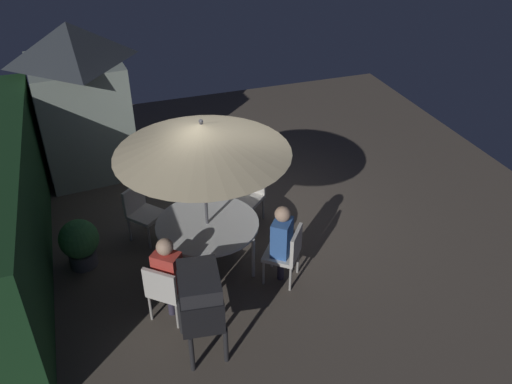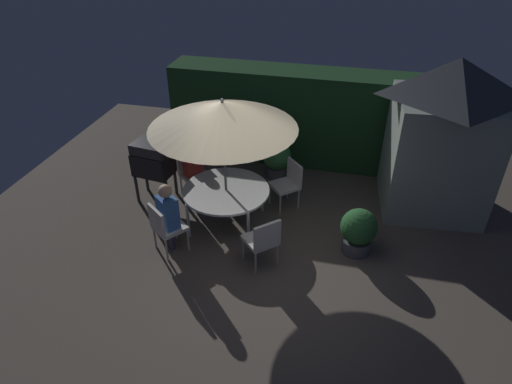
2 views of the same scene
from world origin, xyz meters
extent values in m
plane|color=brown|center=(0.00, 0.00, 0.00)|extent=(11.00, 11.00, 0.00)
cube|color=#193D1E|center=(0.00, 3.50, 1.01)|extent=(5.51, 0.90, 2.01)
cube|color=gray|center=(2.71, 2.24, 1.08)|extent=(1.85, 1.71, 2.16)
pyramid|color=#33383D|center=(2.71, 2.24, 2.50)|extent=(1.97, 1.81, 0.67)
cube|color=slate|center=(2.65, 3.03, 0.84)|extent=(0.73, 0.09, 1.68)
cylinder|color=white|center=(-0.83, 0.78, 0.71)|extent=(1.51, 1.51, 0.04)
cylinder|color=beige|center=(-1.36, 0.25, 0.34)|extent=(0.05, 0.05, 0.69)
cylinder|color=beige|center=(-0.30, 0.25, 0.34)|extent=(0.05, 0.05, 0.69)
cylinder|color=beige|center=(-1.36, 1.31, 0.34)|extent=(0.05, 0.05, 0.69)
cylinder|color=beige|center=(-0.30, 1.31, 0.34)|extent=(0.05, 0.05, 0.69)
cylinder|color=#4C4C51|center=(-0.83, 0.78, 1.16)|extent=(0.04, 0.04, 2.32)
cone|color=beige|center=(-0.83, 0.78, 2.11)|extent=(2.39, 2.39, 0.43)
sphere|color=#4C4C51|center=(-0.83, 0.78, 2.35)|extent=(0.06, 0.06, 0.06)
cube|color=black|center=(-2.40, 1.27, 0.78)|extent=(0.76, 0.59, 0.45)
cube|color=#2B2B2E|center=(-2.40, 1.27, 1.10)|extent=(0.72, 0.56, 0.20)
cylinder|color=#262628|center=(-2.71, 1.06, 0.28)|extent=(0.06, 0.06, 0.55)
cylinder|color=#262628|center=(-2.09, 1.06, 0.28)|extent=(0.06, 0.06, 0.55)
cylinder|color=#262628|center=(-2.71, 1.48, 0.28)|extent=(0.06, 0.06, 0.55)
cylinder|color=#262628|center=(-2.09, 1.48, 0.28)|extent=(0.06, 0.06, 0.55)
cube|color=silver|center=(-1.71, 1.53, 0.45)|extent=(0.65, 0.65, 0.06)
cube|color=silver|center=(-1.87, 1.67, 0.68)|extent=(0.34, 0.38, 0.45)
cylinder|color=#AFABA3|center=(-1.73, 1.81, 0.23)|extent=(0.04, 0.04, 0.45)
cylinder|color=#AFABA3|center=(-1.99, 1.51, 0.23)|extent=(0.04, 0.04, 0.45)
cylinder|color=#AFABA3|center=(-1.43, 1.55, 0.23)|extent=(0.04, 0.04, 0.45)
cylinder|color=#AFABA3|center=(-1.69, 1.25, 0.23)|extent=(0.04, 0.04, 0.45)
cube|color=silver|center=(-1.53, -0.11, 0.45)|extent=(0.65, 0.65, 0.06)
cube|color=silver|center=(-1.66, -0.28, 0.68)|extent=(0.39, 0.32, 0.45)
cylinder|color=#AFABA3|center=(-1.81, -0.14, 0.23)|extent=(0.04, 0.04, 0.45)
cylinder|color=#AFABA3|center=(-1.50, -0.39, 0.23)|extent=(0.04, 0.04, 0.45)
cylinder|color=#AFABA3|center=(-1.56, 0.17, 0.23)|extent=(0.04, 0.04, 0.45)
cylinder|color=#AFABA3|center=(-1.25, -0.08, 0.23)|extent=(0.04, 0.04, 0.45)
cube|color=silver|center=(-0.02, -0.09, 0.45)|extent=(0.65, 0.65, 0.06)
cube|color=silver|center=(0.12, -0.24, 0.68)|extent=(0.37, 0.35, 0.45)
cylinder|color=#AFABA3|center=(-0.03, -0.37, 0.23)|extent=(0.04, 0.04, 0.45)
cylinder|color=#AFABA3|center=(0.26, -0.09, 0.23)|extent=(0.04, 0.04, 0.45)
cylinder|color=#AFABA3|center=(-0.30, -0.08, 0.23)|extent=(0.04, 0.04, 0.45)
cylinder|color=#AFABA3|center=(-0.01, 0.20, 0.23)|extent=(0.04, 0.04, 0.45)
cube|color=silver|center=(0.06, 1.56, 0.45)|extent=(0.65, 0.65, 0.06)
cube|color=silver|center=(0.22, 1.70, 0.68)|extent=(0.34, 0.38, 0.45)
cylinder|color=#AFABA3|center=(0.34, 1.54, 0.23)|extent=(0.04, 0.04, 0.45)
cylinder|color=#AFABA3|center=(0.08, 1.84, 0.23)|extent=(0.04, 0.04, 0.45)
cylinder|color=#AFABA3|center=(0.04, 1.28, 0.23)|extent=(0.04, 0.04, 0.45)
cylinder|color=#AFABA3|center=(-0.22, 1.58, 0.23)|extent=(0.04, 0.04, 0.45)
cylinder|color=#4C4C51|center=(1.47, 0.55, 0.12)|extent=(0.48, 0.48, 0.25)
sphere|color=#235628|center=(1.47, 0.55, 0.50)|extent=(0.60, 0.60, 0.60)
cylinder|color=#4C4C51|center=(-0.28, 2.60, 0.12)|extent=(0.41, 0.41, 0.24)
sphere|color=#3D8442|center=(-0.28, 2.60, 0.49)|extent=(0.58, 0.58, 0.58)
cube|color=#CC3D33|center=(-1.71, 1.53, 0.76)|extent=(0.40, 0.41, 0.55)
sphere|color=tan|center=(-1.71, 1.53, 1.15)|extent=(0.22, 0.22, 0.22)
cylinder|color=#383347|center=(-1.71, 1.53, 0.24)|extent=(0.10, 0.10, 0.48)
cube|color=#3866B2|center=(-1.53, -0.11, 0.76)|extent=(0.42, 0.40, 0.55)
sphere|color=tan|center=(-1.53, -0.11, 1.15)|extent=(0.22, 0.22, 0.22)
cylinder|color=#383347|center=(-1.53, -0.11, 0.24)|extent=(0.10, 0.10, 0.48)
camera|label=1|loc=(-6.96, 2.13, 5.33)|focal=37.36mm
camera|label=2|loc=(1.18, -5.40, 4.92)|focal=31.37mm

